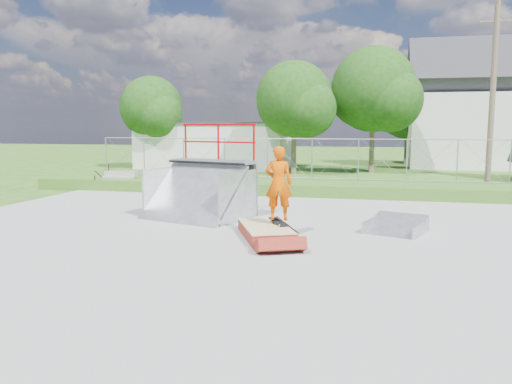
% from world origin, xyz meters
% --- Properties ---
extents(ground, '(120.00, 120.00, 0.00)m').
position_xyz_m(ground, '(0.00, 0.00, 0.00)').
color(ground, '#265418').
rests_on(ground, ground).
extents(concrete_pad, '(20.00, 16.00, 0.04)m').
position_xyz_m(concrete_pad, '(0.00, 0.00, 0.02)').
color(concrete_pad, '#989895').
rests_on(concrete_pad, ground).
extents(grass_berm, '(24.00, 3.00, 0.50)m').
position_xyz_m(grass_berm, '(0.00, 9.50, 0.25)').
color(grass_berm, '#265418').
rests_on(grass_berm, ground).
extents(grind_box, '(1.94, 2.54, 0.34)m').
position_xyz_m(grind_box, '(0.05, 0.73, 0.17)').
color(grind_box, maroon).
rests_on(grind_box, concrete_pad).
extents(quarter_pipe, '(3.48, 3.19, 2.89)m').
position_xyz_m(quarter_pipe, '(-2.60, 2.99, 1.45)').
color(quarter_pipe, gray).
rests_on(quarter_pipe, concrete_pad).
extents(flat_bank_ramp, '(1.79, 1.84, 0.42)m').
position_xyz_m(flat_bank_ramp, '(3.26, 2.10, 0.21)').
color(flat_bank_ramp, gray).
rests_on(flat_bank_ramp, concrete_pad).
extents(skateboard, '(0.64, 0.77, 0.13)m').
position_xyz_m(skateboard, '(0.33, 0.93, 0.38)').
color(skateboard, black).
rests_on(skateboard, grind_box).
extents(skater, '(0.73, 0.52, 1.88)m').
position_xyz_m(skater, '(0.33, 0.93, 1.32)').
color(skater, '#D24C00').
rests_on(skater, grind_box).
extents(concrete_stairs, '(1.50, 1.60, 0.80)m').
position_xyz_m(concrete_stairs, '(-8.50, 8.70, 0.40)').
color(concrete_stairs, '#989895').
rests_on(concrete_stairs, ground).
extents(chain_link_fence, '(20.00, 0.06, 1.80)m').
position_xyz_m(chain_link_fence, '(0.00, 10.50, 1.40)').
color(chain_link_fence, gray).
rests_on(chain_link_fence, grass_berm).
extents(utility_building_flat, '(10.00, 6.00, 3.00)m').
position_xyz_m(utility_building_flat, '(-8.00, 22.00, 1.50)').
color(utility_building_flat, white).
rests_on(utility_building_flat, ground).
extents(gable_house, '(8.40, 6.08, 8.94)m').
position_xyz_m(gable_house, '(9.00, 26.00, 3.84)').
color(gable_house, white).
rests_on(gable_house, ground).
extents(utility_pole, '(0.24, 0.24, 8.00)m').
position_xyz_m(utility_pole, '(7.50, 12.00, 4.00)').
color(utility_pole, brown).
rests_on(utility_pole, ground).
extents(tree_left_near, '(4.76, 4.48, 6.65)m').
position_xyz_m(tree_left_near, '(-1.75, 17.83, 4.24)').
color(tree_left_near, brown).
rests_on(tree_left_near, ground).
extents(tree_center, '(5.44, 5.12, 7.60)m').
position_xyz_m(tree_center, '(2.78, 19.81, 4.85)').
color(tree_center, brown).
rests_on(tree_center, ground).
extents(tree_left_far, '(4.42, 4.16, 6.18)m').
position_xyz_m(tree_left_far, '(-11.77, 19.85, 3.94)').
color(tree_left_far, brown).
rests_on(tree_left_far, ground).
extents(tree_back_mid, '(4.08, 3.84, 5.70)m').
position_xyz_m(tree_back_mid, '(5.21, 27.86, 3.63)').
color(tree_back_mid, brown).
rests_on(tree_back_mid, ground).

